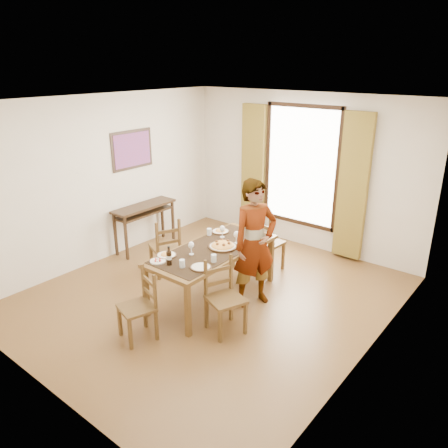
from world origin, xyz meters
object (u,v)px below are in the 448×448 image
Objects in this scene: console_table at (144,211)px; dining_table at (213,253)px; man at (255,244)px; pasta_platter at (223,244)px.

console_table is 0.61× the size of dining_table.
console_table is at bearing 106.23° from man.
dining_table is 4.88× the size of pasta_platter.
pasta_platter is (2.17, -0.50, 0.12)m from console_table.
console_table is 0.68× the size of man.
console_table is 2.64m from man.
man reaches higher than pasta_platter.
pasta_platter is at bearing 51.01° from dining_table.
console_table is 2.23m from pasta_platter.
pasta_platter reaches higher than dining_table.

